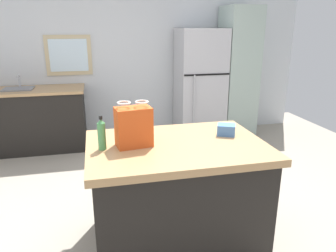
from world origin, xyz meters
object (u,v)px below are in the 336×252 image
(refrigerator, at_px, (200,85))
(small_box, at_px, (226,130))
(shopping_bag, at_px, (134,127))
(kitchen_island, at_px, (176,193))
(bottle, at_px, (102,134))
(tall_cabinet, at_px, (238,73))

(refrigerator, height_order, small_box, refrigerator)
(refrigerator, relative_size, shopping_bag, 5.00)
(refrigerator, height_order, shopping_bag, refrigerator)
(kitchen_island, xyz_separation_m, bottle, (-0.57, 0.00, 0.56))
(tall_cabinet, xyz_separation_m, small_box, (-1.23, -2.45, -0.10))
(kitchen_island, height_order, small_box, small_box)
(kitchen_island, height_order, bottle, bottle)
(tall_cabinet, bearing_deg, bottle, -131.44)
(small_box, bearing_deg, shopping_bag, -174.05)
(shopping_bag, bearing_deg, small_box, 5.95)
(shopping_bag, bearing_deg, refrigerator, 61.57)
(tall_cabinet, xyz_separation_m, bottle, (-2.25, -2.55, -0.03))
(small_box, xyz_separation_m, bottle, (-1.03, -0.10, 0.07))
(shopping_bag, height_order, bottle, shopping_bag)
(kitchen_island, distance_m, shopping_bag, 0.68)
(tall_cabinet, xyz_separation_m, shopping_bag, (-2.01, -2.53, 0.01))
(shopping_bag, xyz_separation_m, small_box, (0.79, 0.08, -0.11))
(tall_cabinet, height_order, bottle, tall_cabinet)
(kitchen_island, distance_m, bottle, 0.80)
(refrigerator, bearing_deg, small_box, -103.40)
(refrigerator, xyz_separation_m, shopping_bag, (-1.37, -2.53, 0.18))
(kitchen_island, height_order, tall_cabinet, tall_cabinet)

